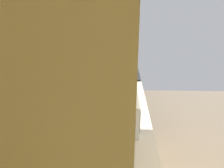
{
  "coord_description": "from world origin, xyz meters",
  "views": [
    {
      "loc": [
        -1.9,
        1.22,
        2.07
      ],
      "look_at": [
        -0.08,
        1.29,
        1.41
      ],
      "focal_mm": 38.22,
      "sensor_mm": 36.0,
      "label": 1
    }
  ],
  "objects_px": {
    "oven_range": "(120,100)",
    "microwave": "(118,111)",
    "kettle": "(124,99)",
    "bowl": "(123,90)"
  },
  "relations": [
    {
      "from": "microwave",
      "to": "kettle",
      "type": "bearing_deg",
      "value": -7.28
    },
    {
      "from": "bowl",
      "to": "kettle",
      "type": "xyz_separation_m",
      "value": [
        -0.4,
        0.0,
        0.05
      ]
    },
    {
      "from": "microwave",
      "to": "kettle",
      "type": "xyz_separation_m",
      "value": [
        0.46,
        -0.06,
        -0.08
      ]
    },
    {
      "from": "bowl",
      "to": "kettle",
      "type": "height_order",
      "value": "kettle"
    },
    {
      "from": "oven_range",
      "to": "bowl",
      "type": "xyz_separation_m",
      "value": [
        -0.76,
        -0.03,
        0.48
      ]
    },
    {
      "from": "microwave",
      "to": "bowl",
      "type": "height_order",
      "value": "microwave"
    },
    {
      "from": "oven_range",
      "to": "kettle",
      "type": "distance_m",
      "value": 1.28
    },
    {
      "from": "microwave",
      "to": "bowl",
      "type": "xyz_separation_m",
      "value": [
        0.86,
        -0.06,
        -0.12
      ]
    },
    {
      "from": "bowl",
      "to": "kettle",
      "type": "bearing_deg",
      "value": 180.0
    },
    {
      "from": "oven_range",
      "to": "microwave",
      "type": "height_order",
      "value": "microwave"
    }
  ]
}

